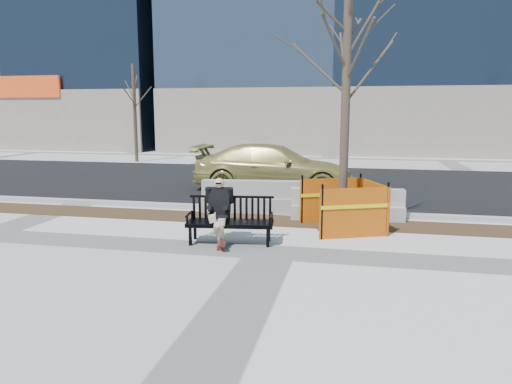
# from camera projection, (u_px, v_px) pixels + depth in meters

# --- Properties ---
(ground) EXTENTS (120.00, 120.00, 0.00)m
(ground) POSITION_uv_depth(u_px,v_px,m) (271.00, 252.00, 8.99)
(ground) COLOR beige
(ground) RESTS_ON ground
(mulch_strip) EXTENTS (40.00, 1.20, 0.02)m
(mulch_strip) POSITION_uv_depth(u_px,v_px,m) (290.00, 221.00, 11.50)
(mulch_strip) COLOR #47301C
(mulch_strip) RESTS_ON ground
(asphalt_street) EXTENTS (60.00, 10.40, 0.01)m
(asphalt_street) POSITION_uv_depth(u_px,v_px,m) (314.00, 184.00, 17.48)
(asphalt_street) COLOR black
(asphalt_street) RESTS_ON ground
(curb) EXTENTS (60.00, 0.25, 0.12)m
(curb) POSITION_uv_depth(u_px,v_px,m) (295.00, 211.00, 12.40)
(curb) COLOR #9E9B93
(curb) RESTS_ON ground
(bench) EXTENTS (1.83, 0.85, 0.94)m
(bench) POSITION_uv_depth(u_px,v_px,m) (230.00, 243.00, 9.62)
(bench) COLOR black
(bench) RESTS_ON ground
(seated_man) EXTENTS (0.66, 0.98, 1.29)m
(seated_man) POSITION_uv_depth(u_px,v_px,m) (219.00, 242.00, 9.68)
(seated_man) COLOR black
(seated_man) RESTS_ON ground
(tree_fence) EXTENTS (3.03, 3.03, 5.77)m
(tree_fence) POSITION_uv_depth(u_px,v_px,m) (342.00, 229.00, 10.72)
(tree_fence) COLOR orange
(tree_fence) RESTS_ON ground
(sedan) EXTENTS (5.34, 2.27, 1.54)m
(sedan) POSITION_uv_depth(u_px,v_px,m) (273.00, 190.00, 16.03)
(sedan) COLOR #A1934C
(sedan) RESTS_ON ground
(jersey_barrier_left) EXTENTS (2.99, 0.90, 0.84)m
(jersey_barrier_left) POSITION_uv_depth(u_px,v_px,m) (258.00, 212.00, 12.58)
(jersey_barrier_left) COLOR gray
(jersey_barrier_left) RESTS_ON ground
(jersey_barrier_right) EXTENTS (2.76, 0.83, 0.78)m
(jersey_barrier_right) POSITION_uv_depth(u_px,v_px,m) (346.00, 220.00, 11.70)
(jersey_barrier_right) COLOR #A3A098
(jersey_barrier_right) RESTS_ON ground
(far_tree_left) EXTENTS (2.12, 2.12, 5.40)m
(far_tree_left) POSITION_uv_depth(u_px,v_px,m) (137.00, 161.00, 25.14)
(far_tree_left) COLOR #483C2E
(far_tree_left) RESTS_ON ground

